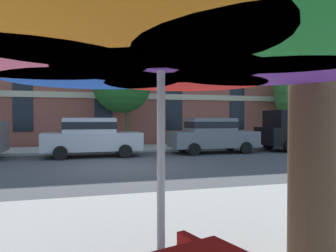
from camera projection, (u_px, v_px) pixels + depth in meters
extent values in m
plane|color=#424244|center=(124.00, 168.00, 11.28)|extent=(120.00, 120.00, 0.00)
cube|color=#B2ADA3|center=(107.00, 149.00, 17.82)|extent=(56.00, 3.60, 0.12)
cube|color=#934C3D|center=(97.00, 41.00, 25.54)|extent=(41.60, 12.00, 16.00)
cube|color=beige|center=(103.00, 96.00, 19.83)|extent=(40.77, 0.08, 0.36)
cube|color=beige|center=(103.00, 44.00, 19.77)|extent=(40.77, 0.08, 0.36)
cube|color=black|center=(22.00, 4.00, 18.47)|extent=(1.10, 0.06, 14.80)
cube|color=black|center=(103.00, 11.00, 19.74)|extent=(1.10, 0.06, 14.80)
cube|color=black|center=(174.00, 18.00, 21.00)|extent=(1.10, 0.06, 14.80)
cube|color=black|center=(237.00, 24.00, 22.27)|extent=(1.10, 0.06, 14.80)
cube|color=black|center=(294.00, 29.00, 23.54)|extent=(1.10, 0.06, 14.80)
cube|color=slate|center=(2.00, 125.00, 13.54)|extent=(0.16, 1.75, 0.36)
cube|color=#A8AAB2|center=(93.00, 141.00, 14.58)|extent=(4.40, 1.76, 0.80)
cube|color=#A8AAB2|center=(89.00, 125.00, 14.52)|extent=(2.30, 1.55, 0.68)
cube|color=black|center=(89.00, 125.00, 14.52)|extent=(2.32, 1.57, 0.32)
cylinder|color=black|center=(120.00, 148.00, 15.81)|extent=(0.60, 0.22, 0.60)
cylinder|color=black|center=(125.00, 151.00, 14.12)|extent=(0.60, 0.22, 0.60)
cylinder|color=black|center=(62.00, 149.00, 15.06)|extent=(0.60, 0.22, 0.60)
cylinder|color=black|center=(60.00, 153.00, 13.37)|extent=(0.60, 0.22, 0.60)
cube|color=slate|center=(213.00, 139.00, 16.22)|extent=(4.40, 1.76, 0.80)
cube|color=slate|center=(211.00, 125.00, 16.16)|extent=(2.30, 1.55, 0.68)
cube|color=black|center=(211.00, 125.00, 16.16)|extent=(2.32, 1.57, 0.32)
cylinder|color=black|center=(230.00, 145.00, 17.45)|extent=(0.60, 0.22, 0.60)
cylinder|color=black|center=(246.00, 148.00, 15.75)|extent=(0.60, 0.22, 0.60)
cylinder|color=black|center=(182.00, 146.00, 16.70)|extent=(0.60, 0.22, 0.60)
cylinder|color=black|center=(194.00, 149.00, 15.01)|extent=(0.60, 0.22, 0.60)
cube|color=black|center=(304.00, 135.00, 17.71)|extent=(5.10, 1.90, 0.96)
cube|color=black|center=(287.00, 119.00, 17.39)|extent=(1.90, 1.75, 0.90)
cylinder|color=black|center=(315.00, 142.00, 19.06)|extent=(0.68, 0.22, 0.68)
cylinder|color=black|center=(269.00, 143.00, 18.20)|extent=(0.68, 0.22, 0.68)
cylinder|color=black|center=(290.00, 146.00, 16.37)|extent=(0.68, 0.22, 0.68)
cylinder|color=brown|center=(128.00, 128.00, 18.26)|extent=(0.29, 0.29, 2.40)
sphere|color=#236023|center=(122.00, 83.00, 18.05)|extent=(3.38, 3.38, 3.38)
sphere|color=#236023|center=(130.00, 85.00, 17.91)|extent=(2.21, 2.21, 2.21)
cylinder|color=brown|center=(297.00, 128.00, 21.43)|extent=(0.34, 0.34, 2.28)
sphere|color=#387F33|center=(302.00, 86.00, 21.17)|extent=(3.65, 3.65, 3.65)
sphere|color=#387F33|center=(302.00, 96.00, 21.31)|extent=(3.58, 3.58, 3.58)
sphere|color=#387F33|center=(301.00, 89.00, 21.48)|extent=(3.55, 3.55, 3.55)
cylinder|color=silver|center=(161.00, 185.00, 2.33)|extent=(0.06, 0.06, 2.46)
cone|color=#662D9E|center=(271.00, 51.00, 2.56)|extent=(1.61, 1.61, 0.40)
cone|color=red|center=(185.00, 64.00, 3.20)|extent=(1.61, 1.61, 0.40)
cone|color=blue|center=(91.00, 60.00, 2.95)|extent=(1.61, 1.61, 0.40)
cone|color=#E5668C|center=(24.00, 34.00, 2.06)|extent=(1.61, 1.61, 0.40)
cone|color=green|center=(284.00, 14.00, 1.67)|extent=(1.61, 1.61, 0.40)
cone|color=#662D9E|center=(161.00, 38.00, 2.31)|extent=(1.54, 1.54, 0.48)
cylinder|color=brown|center=(315.00, 97.00, 3.33)|extent=(0.53, 0.53, 3.89)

